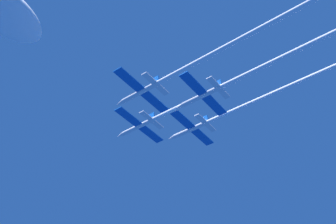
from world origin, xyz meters
The scene contains 5 objects.
jet_lead centered at (0.58, -23.24, 0.37)m, with size 18.00×72.32×2.98m.
jet_left_wing centered at (-10.59, -27.30, -0.85)m, with size 18.00×59.04×2.98m.
jet_right_wing centered at (9.90, -32.27, 0.08)m, with size 18.00×67.96×2.98m.
jet_slot centered at (-0.46, -43.05, -0.67)m, with size 18.00×69.23×2.98m.
cloud_wispy centered at (-40.30, 10.90, 16.22)m, with size 22.99×12.65×8.05m, color white.
Camera 1 is at (-59.99, -55.21, -63.39)m, focal length 40.54 mm.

